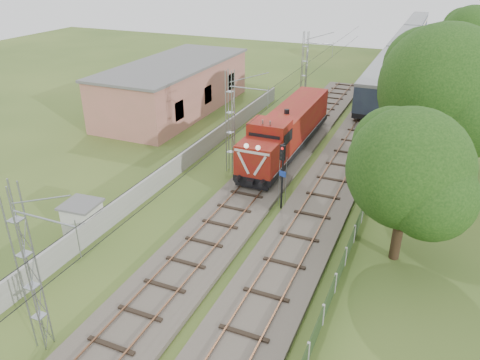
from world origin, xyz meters
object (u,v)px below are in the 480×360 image
at_px(coach_rake, 404,45).
at_px(relay_hut, 83,219).
at_px(signal_post, 282,165).
at_px(locomotive, 288,129).

distance_m(coach_rake, relay_hut, 61.91).
bearing_deg(relay_hut, signal_post, 37.61).
xyz_separation_m(locomotive, signal_post, (2.67, -9.41, 1.05)).
distance_m(locomotive, coach_rake, 43.76).
bearing_deg(signal_post, coach_rake, 87.48).
height_order(locomotive, signal_post, signal_post).
height_order(locomotive, coach_rake, locomotive).
height_order(coach_rake, relay_hut, coach_rake).
xyz_separation_m(locomotive, relay_hut, (-7.40, -17.17, -1.10)).
relative_size(locomotive, coach_rake, 0.25).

